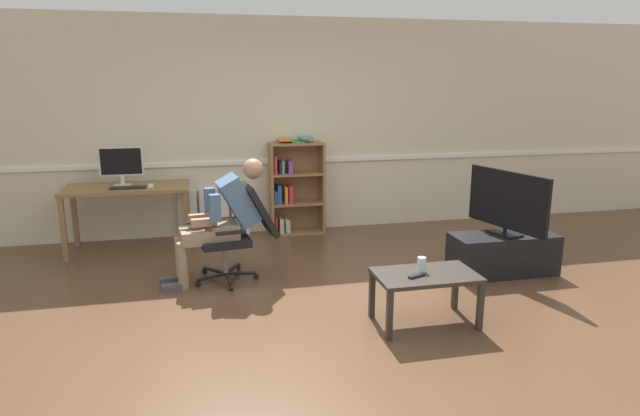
{
  "coord_description": "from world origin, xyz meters",
  "views": [
    {
      "loc": [
        -1.0,
        -4.25,
        1.95
      ],
      "look_at": [
        0.15,
        0.85,
        0.7
      ],
      "focal_mm": 30.39,
      "sensor_mm": 36.0,
      "label": 1
    }
  ],
  "objects_px": {
    "computer_desk": "(127,195)",
    "radiator": "(214,212)",
    "keyboard": "(128,188)",
    "office_chair": "(240,228)",
    "imac_monitor": "(121,163)",
    "spare_remote": "(417,276)",
    "tv_stand": "(503,254)",
    "computer_mouse": "(151,186)",
    "bookshelf": "(293,188)",
    "person_seated": "(222,217)",
    "tv_screen": "(507,202)",
    "drinking_glass": "(421,264)",
    "coffee_table": "(425,280)"
  },
  "relations": [
    {
      "from": "keyboard",
      "to": "office_chair",
      "type": "distance_m",
      "value": 1.6
    },
    {
      "from": "tv_screen",
      "to": "computer_mouse",
      "type": "bearing_deg",
      "value": 51.38
    },
    {
      "from": "computer_mouse",
      "to": "drinking_glass",
      "type": "height_order",
      "value": "computer_mouse"
    },
    {
      "from": "computer_desk",
      "to": "keyboard",
      "type": "bearing_deg",
      "value": -78.0
    },
    {
      "from": "tv_screen",
      "to": "drinking_glass",
      "type": "distance_m",
      "value": 1.57
    },
    {
      "from": "tv_stand",
      "to": "office_chair",
      "type": "bearing_deg",
      "value": 170.24
    },
    {
      "from": "computer_desk",
      "to": "person_seated",
      "type": "distance_m",
      "value": 1.6
    },
    {
      "from": "imac_monitor",
      "to": "person_seated",
      "type": "bearing_deg",
      "value": -51.35
    },
    {
      "from": "keyboard",
      "to": "spare_remote",
      "type": "xyz_separation_m",
      "value": [
        2.42,
        -2.52,
        -0.32
      ]
    },
    {
      "from": "bookshelf",
      "to": "coffee_table",
      "type": "distance_m",
      "value": 2.95
    },
    {
      "from": "radiator",
      "to": "tv_stand",
      "type": "height_order",
      "value": "radiator"
    },
    {
      "from": "computer_mouse",
      "to": "computer_desk",
      "type": "bearing_deg",
      "value": 156.5
    },
    {
      "from": "office_chair",
      "to": "keyboard",
      "type": "bearing_deg",
      "value": -140.22
    },
    {
      "from": "person_seated",
      "to": "radiator",
      "type": "bearing_deg",
      "value": 173.82
    },
    {
      "from": "tv_screen",
      "to": "drinking_glass",
      "type": "relative_size",
      "value": 8.14
    },
    {
      "from": "coffee_table",
      "to": "spare_remote",
      "type": "distance_m",
      "value": 0.14
    },
    {
      "from": "computer_mouse",
      "to": "bookshelf",
      "type": "relative_size",
      "value": 0.08
    },
    {
      "from": "spare_remote",
      "to": "coffee_table",
      "type": "bearing_deg",
      "value": 100.0
    },
    {
      "from": "computer_desk",
      "to": "tv_screen",
      "type": "xyz_separation_m",
      "value": [
        3.81,
        -1.67,
        0.1
      ]
    },
    {
      "from": "office_chair",
      "to": "coffee_table",
      "type": "bearing_deg",
      "value": 37.63
    },
    {
      "from": "tv_screen",
      "to": "coffee_table",
      "type": "relative_size",
      "value": 1.21
    },
    {
      "from": "computer_mouse",
      "to": "person_seated",
      "type": "distance_m",
      "value": 1.35
    },
    {
      "from": "computer_mouse",
      "to": "office_chair",
      "type": "xyz_separation_m",
      "value": [
        0.91,
        -1.1,
        -0.25
      ]
    },
    {
      "from": "spare_remote",
      "to": "bookshelf",
      "type": "bearing_deg",
      "value": 167.97
    },
    {
      "from": "computer_desk",
      "to": "tv_screen",
      "type": "distance_m",
      "value": 4.16
    },
    {
      "from": "keyboard",
      "to": "person_seated",
      "type": "height_order",
      "value": "person_seated"
    },
    {
      "from": "computer_mouse",
      "to": "spare_remote",
      "type": "relative_size",
      "value": 0.67
    },
    {
      "from": "imac_monitor",
      "to": "keyboard",
      "type": "relative_size",
      "value": 1.26
    },
    {
      "from": "keyboard",
      "to": "tv_stand",
      "type": "height_order",
      "value": "keyboard"
    },
    {
      "from": "bookshelf",
      "to": "office_chair",
      "type": "height_order",
      "value": "bookshelf"
    },
    {
      "from": "imac_monitor",
      "to": "radiator",
      "type": "bearing_deg",
      "value": 16.95
    },
    {
      "from": "imac_monitor",
      "to": "bookshelf",
      "type": "bearing_deg",
      "value": 6.1
    },
    {
      "from": "radiator",
      "to": "person_seated",
      "type": "height_order",
      "value": "person_seated"
    },
    {
      "from": "computer_mouse",
      "to": "coffee_table",
      "type": "distance_m",
      "value": 3.38
    },
    {
      "from": "computer_mouse",
      "to": "person_seated",
      "type": "height_order",
      "value": "person_seated"
    },
    {
      "from": "computer_mouse",
      "to": "bookshelf",
      "type": "distance_m",
      "value": 1.76
    },
    {
      "from": "keyboard",
      "to": "spare_remote",
      "type": "relative_size",
      "value": 2.55
    },
    {
      "from": "radiator",
      "to": "tv_screen",
      "type": "xyz_separation_m",
      "value": [
        2.83,
        -2.06,
        0.45
      ]
    },
    {
      "from": "drinking_glass",
      "to": "person_seated",
      "type": "bearing_deg",
      "value": 139.47
    },
    {
      "from": "tv_screen",
      "to": "spare_remote",
      "type": "xyz_separation_m",
      "value": [
        -1.36,
        -0.99,
        -0.31
      ]
    },
    {
      "from": "tv_stand",
      "to": "tv_screen",
      "type": "bearing_deg",
      "value": 14.93
    },
    {
      "from": "bookshelf",
      "to": "radiator",
      "type": "height_order",
      "value": "bookshelf"
    },
    {
      "from": "computer_mouse",
      "to": "tv_stand",
      "type": "xyz_separation_m",
      "value": [
        3.53,
        -1.55,
        -0.56
      ]
    },
    {
      "from": "computer_desk",
      "to": "radiator",
      "type": "relative_size",
      "value": 1.56
    },
    {
      "from": "person_seated",
      "to": "tv_stand",
      "type": "xyz_separation_m",
      "value": [
        2.8,
        -0.43,
        -0.44
      ]
    },
    {
      "from": "computer_desk",
      "to": "imac_monitor",
      "type": "relative_size",
      "value": 2.85
    },
    {
      "from": "tv_stand",
      "to": "drinking_glass",
      "type": "xyz_separation_m",
      "value": [
        -1.28,
        -0.88,
        0.29
      ]
    },
    {
      "from": "computer_desk",
      "to": "tv_stand",
      "type": "xyz_separation_m",
      "value": [
        3.81,
        -1.67,
        -0.45
      ]
    },
    {
      "from": "tv_stand",
      "to": "spare_remote",
      "type": "bearing_deg",
      "value": -144.07
    },
    {
      "from": "radiator",
      "to": "person_seated",
      "type": "bearing_deg",
      "value": -88.99
    }
  ]
}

